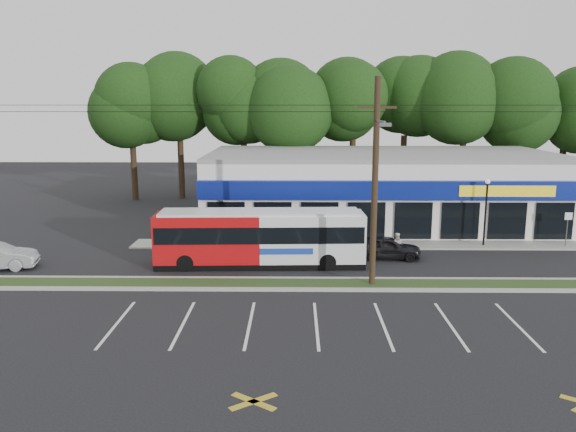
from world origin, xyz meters
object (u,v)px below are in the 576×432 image
(car_dark, at_px, (387,247))
(pedestrian_a, at_px, (340,232))
(sign_post, at_px, (568,223))
(pedestrian_b, at_px, (396,246))
(utility_pole, at_px, (372,176))
(metrobus, at_px, (260,237))
(lamp_post, at_px, (486,204))

(car_dark, bearing_deg, pedestrian_a, 49.50)
(sign_post, distance_m, pedestrian_b, 11.27)
(utility_pole, height_order, pedestrian_a, utility_pole)
(metrobus, distance_m, car_dark, 7.40)
(pedestrian_b, bearing_deg, metrobus, 21.58)
(utility_pole, xyz_separation_m, pedestrian_a, (-0.83, 7.57, -4.47))
(sign_post, distance_m, metrobus, 19.12)
(sign_post, xyz_separation_m, pedestrian_b, (-10.95, -2.57, -0.80))
(sign_post, relative_size, metrobus, 0.19)
(pedestrian_b, bearing_deg, car_dark, 12.64)
(utility_pole, bearing_deg, pedestrian_b, 66.34)
(metrobus, relative_size, pedestrian_b, 7.58)
(pedestrian_a, bearing_deg, pedestrian_b, 138.71)
(pedestrian_b, bearing_deg, sign_post, -156.16)
(car_dark, height_order, pedestrian_b, pedestrian_b)
(utility_pole, height_order, pedestrian_b, utility_pole)
(utility_pole, xyz_separation_m, car_dark, (1.67, 5.05, -4.75))
(lamp_post, bearing_deg, utility_pole, -136.05)
(sign_post, distance_m, pedestrian_a, 14.01)
(lamp_post, bearing_deg, pedestrian_b, -154.78)
(lamp_post, height_order, pedestrian_a, lamp_post)
(sign_post, bearing_deg, lamp_post, 177.42)
(metrobus, bearing_deg, sign_post, 10.17)
(metrobus, relative_size, car_dark, 2.95)
(lamp_post, relative_size, metrobus, 0.37)
(lamp_post, height_order, pedestrian_b, lamp_post)
(lamp_post, xyz_separation_m, car_dark, (-6.50, -2.82, -2.01))
(metrobus, distance_m, pedestrian_a, 6.19)
(sign_post, bearing_deg, car_dark, -167.28)
(utility_pole, relative_size, sign_post, 22.47)
(metrobus, bearing_deg, pedestrian_b, 8.84)
(pedestrian_a, xyz_separation_m, pedestrian_b, (3.05, -2.50, -0.19))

